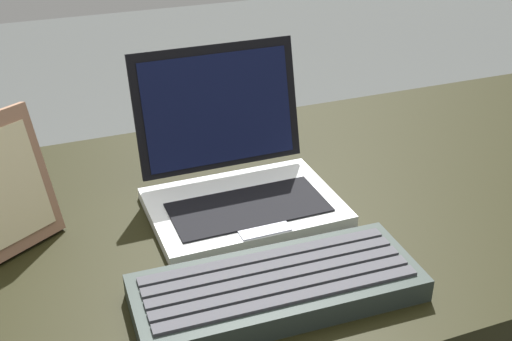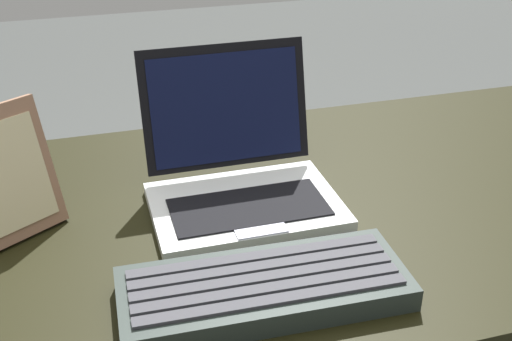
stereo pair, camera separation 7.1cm
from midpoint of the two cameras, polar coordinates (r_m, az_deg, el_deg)
desk at (r=1.01m, az=4.16°, el=-6.58°), size 1.60×0.67×0.73m
laptop_front at (r=0.96m, az=0.67°, el=-0.49°), size 0.28×0.24×0.22m
external_keyboard at (r=0.79m, az=3.35°, el=-10.42°), size 0.35×0.15×0.03m
photo_frame at (r=0.91m, az=-19.04°, el=-0.40°), size 0.14×0.11×0.19m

